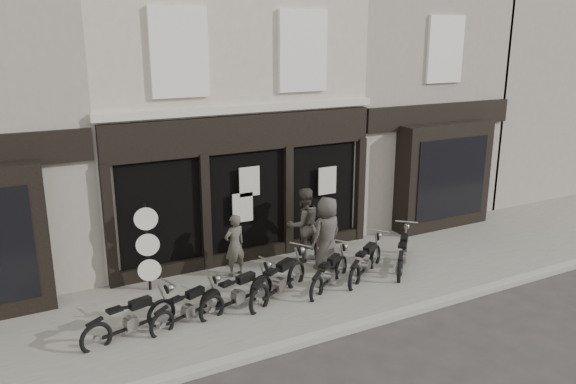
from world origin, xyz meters
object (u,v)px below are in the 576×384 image
motorcycle_2 (238,295)px  man_left (235,245)px  man_centre (304,225)px  motorcycle_3 (279,284)px  motorcycle_5 (366,264)px  motorcycle_4 (330,276)px  motorcycle_6 (403,256)px  man_right (327,233)px  advert_sign_post (148,252)px  motorcycle_1 (188,310)px  motorcycle_0 (131,322)px

motorcycle_2 → man_left: bearing=51.8°
man_left → man_centre: size_ratio=0.80×
man_centre → motorcycle_3: bearing=45.6°
motorcycle_3 → motorcycle_5: size_ratio=1.08×
motorcycle_4 → motorcycle_6: 2.24m
motorcycle_6 → man_centre: (-1.98, 1.59, 0.67)m
motorcycle_2 → motorcycle_6: bearing=-16.5°
motorcycle_3 → motorcycle_4: motorcycle_3 is taller
motorcycle_2 → man_right: man_right is taller
motorcycle_6 → advert_sign_post: (-5.99, 1.66, 0.65)m
man_centre → motorcycle_5: bearing=117.0°
man_left → man_right: (2.18, -0.70, 0.15)m
motorcycle_1 → man_left: size_ratio=1.14×
motorcycle_6 → motorcycle_2: bearing=134.8°
motorcycle_1 → man_right: size_ratio=0.95×
motorcycle_3 → man_left: man_left is taller
man_right → motorcycle_6: bearing=138.8°
motorcycle_1 → motorcycle_5: (4.54, 0.15, 0.04)m
motorcycle_0 → man_right: size_ratio=1.07×
motorcycle_2 → motorcycle_5: (3.39, 0.07, 0.01)m
motorcycle_4 → man_left: (-1.70, 1.62, 0.52)m
motorcycle_5 → man_centre: 1.92m
motorcycle_2 → man_left: size_ratio=1.27×
motorcycle_2 → motorcycle_3: motorcycle_3 is taller
motorcycle_1 → motorcycle_2: (1.14, 0.08, 0.03)m
motorcycle_1 → advert_sign_post: bearing=77.1°
motorcycle_2 → motorcycle_3: (1.02, 0.05, 0.04)m
motorcycle_1 → motorcycle_2: bearing=-18.4°
motorcycle_2 → motorcycle_4: motorcycle_2 is taller
motorcycle_1 → man_right: man_right is taller
motorcycle_4 → man_left: man_left is taller
motorcycle_4 → motorcycle_5: bearing=-28.0°
motorcycle_6 → man_right: 2.04m
motorcycle_0 → motorcycle_5: bearing=-13.6°
man_centre → man_right: (0.22, -0.78, -0.04)m
motorcycle_0 → advert_sign_post: bearing=49.7°
motorcycle_2 → motorcycle_5: bearing=-16.2°
man_right → advert_sign_post: (-4.23, 0.85, 0.01)m
man_left → motorcycle_0: bearing=17.6°
motorcycle_2 → advert_sign_post: size_ratio=0.90×
man_left → man_right: man_right is taller
motorcycle_2 → advert_sign_post: advert_sign_post is taller
man_left → man_right: bearing=149.7°
man_left → man_centre: man_centre is taller
motorcycle_5 → motorcycle_2: bearing=147.0°
motorcycle_5 → man_left: 3.21m
motorcycle_5 → motorcycle_6: (1.15, 0.00, 0.01)m
motorcycle_5 → motorcycle_1: bearing=147.7°
motorcycle_0 → man_right: bearing=-4.4°
man_centre → advert_sign_post: bearing=-1.8°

